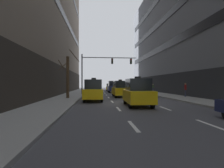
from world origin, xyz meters
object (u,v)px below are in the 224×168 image
at_px(taxi_driving_2, 95,88).
at_px(taxi_driving_3, 94,90).
at_px(car_driving_5, 113,87).
at_px(taxi_driving_6, 138,92).
at_px(taxi_driving_4, 110,87).
at_px(taxi_driving_0, 120,89).
at_px(street_tree_0, 68,76).
at_px(traffic_signal_0, 102,66).
at_px(pedestrian_1, 153,87).
at_px(pedestrian_0, 185,89).
at_px(taxi_driving_1, 96,87).

height_order(taxi_driving_2, taxi_driving_3, taxi_driving_3).
relative_size(car_driving_5, taxi_driving_6, 1.05).
bearing_deg(taxi_driving_4, taxi_driving_2, -108.41).
height_order(taxi_driving_0, car_driving_5, taxi_driving_0).
bearing_deg(taxi_driving_0, taxi_driving_3, -122.54).
height_order(taxi_driving_4, street_tree_0, street_tree_0).
bearing_deg(car_driving_5, taxi_driving_0, -90.81).
bearing_deg(traffic_signal_0, street_tree_0, -116.83).
bearing_deg(car_driving_5, taxi_driving_2, -141.69).
height_order(taxi_driving_2, pedestrian_1, taxi_driving_2).
distance_m(taxi_driving_2, traffic_signal_0, 5.72).
bearing_deg(taxi_driving_0, taxi_driving_2, 108.94).
xyz_separation_m(taxi_driving_4, traffic_signal_0, (-2.39, -14.68, 3.61)).
xyz_separation_m(taxi_driving_0, taxi_driving_4, (0.20, 19.80, -0.20)).
relative_size(taxi_driving_4, traffic_signal_0, 0.54).
xyz_separation_m(taxi_driving_6, street_tree_0, (-6.25, 6.59, 1.46)).
relative_size(pedestrian_0, pedestrian_1, 1.08).
bearing_deg(traffic_signal_0, taxi_driving_4, 80.77).
bearing_deg(taxi_driving_2, car_driving_5, 38.31).
xyz_separation_m(taxi_driving_0, taxi_driving_1, (-3.12, 16.53, -0.01)).
bearing_deg(taxi_driving_4, pedestrian_0, -71.82).
distance_m(taxi_driving_2, taxi_driving_6, 19.01).
height_order(taxi_driving_3, traffic_signal_0, traffic_signal_0).
xyz_separation_m(taxi_driving_1, pedestrian_0, (10.55, -18.76, 0.08)).
relative_size(taxi_driving_0, taxi_driving_4, 0.94).
height_order(street_tree_0, pedestrian_1, street_tree_0).
distance_m(taxi_driving_1, pedestrian_1, 12.30).
bearing_deg(taxi_driving_3, taxi_driving_2, 89.93).
xyz_separation_m(taxi_driving_0, car_driving_5, (0.17, 12.15, 0.07)).
height_order(taxi_driving_6, pedestrian_0, taxi_driving_6).
distance_m(taxi_driving_1, traffic_signal_0, 11.95).
relative_size(taxi_driving_2, car_driving_5, 1.02).
xyz_separation_m(taxi_driving_1, taxi_driving_2, (-0.13, -7.07, -0.15)).
xyz_separation_m(taxi_driving_0, street_tree_0, (-6.12, -2.66, 1.48)).
bearing_deg(taxi_driving_3, taxi_driving_4, 82.09).
distance_m(taxi_driving_2, street_tree_0, 12.56).
xyz_separation_m(taxi_driving_6, pedestrian_1, (7.30, 19.45, -0.03)).
bearing_deg(pedestrian_0, car_driving_5, 116.78).
bearing_deg(taxi_driving_0, taxi_driving_6, -89.19).
distance_m(taxi_driving_3, pedestrian_0, 11.08).
bearing_deg(pedestrian_0, taxi_driving_4, 108.18).
height_order(taxi_driving_0, traffic_signal_0, traffic_signal_0).
bearing_deg(taxi_driving_1, traffic_signal_0, -85.34).
height_order(taxi_driving_1, taxi_driving_2, taxi_driving_1).
height_order(taxi_driving_4, car_driving_5, car_driving_5).
bearing_deg(taxi_driving_4, taxi_driving_0, -90.57).
distance_m(taxi_driving_4, car_driving_5, 7.65).
xyz_separation_m(taxi_driving_2, pedestrian_0, (10.68, -11.68, 0.23)).
bearing_deg(taxi_driving_3, taxi_driving_0, 57.46).
distance_m(taxi_driving_3, car_driving_5, 17.61).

